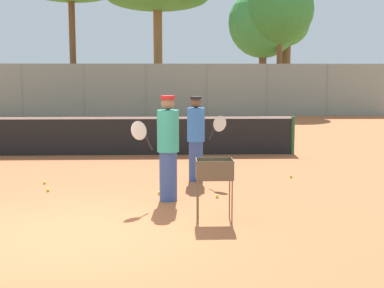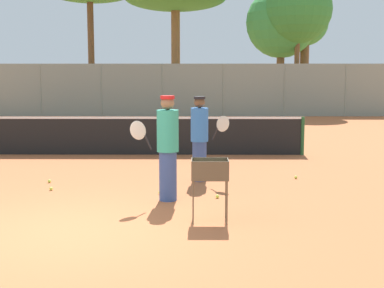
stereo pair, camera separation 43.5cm
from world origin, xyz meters
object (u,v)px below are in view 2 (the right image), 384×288
(player_red_cap, at_px, (200,137))
(ball_cart, at_px, (209,175))
(player_white_outfit, at_px, (167,147))
(tennis_net, at_px, (130,135))

(player_red_cap, xyz_separation_m, ball_cart, (0.12, -3.15, -0.20))
(player_white_outfit, bearing_deg, ball_cart, 89.81)
(tennis_net, relative_size, ball_cart, 10.13)
(player_white_outfit, bearing_deg, tennis_net, -103.89)
(player_red_cap, bearing_deg, tennis_net, 146.73)
(tennis_net, distance_m, ball_cart, 7.16)
(ball_cart, bearing_deg, player_white_outfit, 117.37)
(tennis_net, height_order, ball_cart, tennis_net)
(tennis_net, bearing_deg, player_white_outfit, -76.32)
(player_white_outfit, relative_size, ball_cart, 1.95)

